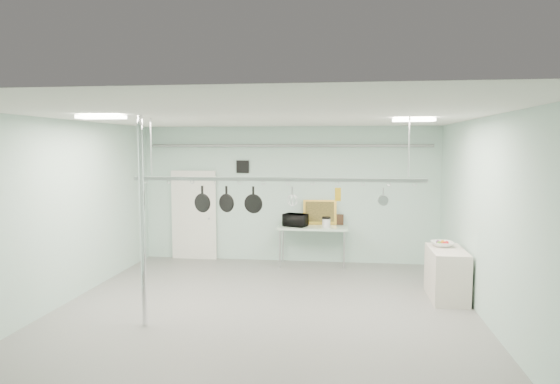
# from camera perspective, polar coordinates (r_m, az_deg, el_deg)

# --- Properties ---
(floor) EXTENTS (8.00, 8.00, 0.00)m
(floor) POSITION_cam_1_polar(r_m,az_deg,el_deg) (8.27, -2.19, -14.08)
(floor) COLOR gray
(floor) RESTS_ON ground
(ceiling) EXTENTS (7.00, 8.00, 0.02)m
(ceiling) POSITION_cam_1_polar(r_m,az_deg,el_deg) (7.81, -2.27, 8.57)
(ceiling) COLOR silver
(ceiling) RESTS_ON back_wall
(back_wall) EXTENTS (7.00, 0.02, 3.20)m
(back_wall) POSITION_cam_1_polar(r_m,az_deg,el_deg) (11.81, 0.99, -0.27)
(back_wall) COLOR #ADD0BF
(back_wall) RESTS_ON floor
(right_wall) EXTENTS (0.02, 8.00, 3.20)m
(right_wall) POSITION_cam_1_polar(r_m,az_deg,el_deg) (8.08, 23.03, -3.26)
(right_wall) COLOR #ADD0BF
(right_wall) RESTS_ON floor
(door) EXTENTS (1.10, 0.10, 2.20)m
(door) POSITION_cam_1_polar(r_m,az_deg,el_deg) (12.29, -9.77, -2.71)
(door) COLOR silver
(door) RESTS_ON floor
(wall_vent) EXTENTS (0.30, 0.04, 0.30)m
(wall_vent) POSITION_cam_1_polar(r_m,az_deg,el_deg) (11.92, -4.29, 2.90)
(wall_vent) COLOR black
(wall_vent) RESTS_ON back_wall
(conduit_pipe) EXTENTS (6.60, 0.07, 0.07)m
(conduit_pipe) POSITION_cam_1_polar(r_m,az_deg,el_deg) (11.66, 0.95, 5.32)
(conduit_pipe) COLOR gray
(conduit_pipe) RESTS_ON back_wall
(chrome_pole) EXTENTS (0.08, 0.08, 3.20)m
(chrome_pole) POSITION_cam_1_polar(r_m,az_deg,el_deg) (7.78, -15.44, -3.34)
(chrome_pole) COLOR silver
(chrome_pole) RESTS_ON floor
(prep_table) EXTENTS (1.60, 0.70, 0.91)m
(prep_table) POSITION_cam_1_polar(r_m,az_deg,el_deg) (11.47, 3.75, -4.31)
(prep_table) COLOR silver
(prep_table) RESTS_ON floor
(side_cabinet) EXTENTS (0.60, 1.20, 0.90)m
(side_cabinet) POSITION_cam_1_polar(r_m,az_deg,el_deg) (9.56, 18.51, -8.87)
(side_cabinet) COLOR beige
(side_cabinet) RESTS_ON floor
(pot_rack) EXTENTS (4.80, 0.06, 1.00)m
(pot_rack) POSITION_cam_1_polar(r_m,az_deg,el_deg) (8.08, -0.49, 1.65)
(pot_rack) COLOR #B7B7BC
(pot_rack) RESTS_ON ceiling
(light_panel_left) EXTENTS (0.65, 0.30, 0.05)m
(light_panel_left) POSITION_cam_1_polar(r_m,az_deg,el_deg) (7.74, -19.76, 8.08)
(light_panel_left) COLOR white
(light_panel_left) RESTS_ON ceiling
(light_panel_right) EXTENTS (0.65, 0.30, 0.05)m
(light_panel_right) POSITION_cam_1_polar(r_m,az_deg,el_deg) (8.37, 15.03, 7.97)
(light_panel_right) COLOR white
(light_panel_right) RESTS_ON ceiling
(microwave) EXTENTS (0.61, 0.51, 0.29)m
(microwave) POSITION_cam_1_polar(r_m,az_deg,el_deg) (11.45, 1.79, -3.23)
(microwave) COLOR black
(microwave) RESTS_ON prep_table
(coffee_canister) EXTENTS (0.22, 0.22, 0.21)m
(coffee_canister) POSITION_cam_1_polar(r_m,az_deg,el_deg) (11.27, 5.31, -3.58)
(coffee_canister) COLOR silver
(coffee_canister) RESTS_ON prep_table
(painting_large) EXTENTS (0.79, 0.18, 0.58)m
(painting_large) POSITION_cam_1_polar(r_m,az_deg,el_deg) (11.71, 4.57, -2.33)
(painting_large) COLOR gold
(painting_large) RESTS_ON prep_table
(painting_small) EXTENTS (0.30, 0.09, 0.25)m
(painting_small) POSITION_cam_1_polar(r_m,az_deg,el_deg) (11.72, 6.54, -3.15)
(painting_small) COLOR black
(painting_small) RESTS_ON prep_table
(fruit_bowl) EXTENTS (0.44, 0.44, 0.10)m
(fruit_bowl) POSITION_cam_1_polar(r_m,az_deg,el_deg) (9.66, 18.05, -5.68)
(fruit_bowl) COLOR white
(fruit_bowl) RESTS_ON side_cabinet
(skillet_left) EXTENTS (0.32, 0.16, 0.43)m
(skillet_left) POSITION_cam_1_polar(r_m,az_deg,el_deg) (8.37, -8.87, -0.74)
(skillet_left) COLOR black
(skillet_left) RESTS_ON pot_rack
(skillet_mid) EXTENTS (0.30, 0.19, 0.44)m
(skillet_mid) POSITION_cam_1_polar(r_m,az_deg,el_deg) (8.26, -6.14, -0.83)
(skillet_mid) COLOR black
(skillet_mid) RESTS_ON pot_rack
(skillet_right) EXTENTS (0.32, 0.12, 0.44)m
(skillet_right) POSITION_cam_1_polar(r_m,az_deg,el_deg) (8.17, -3.07, -0.90)
(skillet_right) COLOR black
(skillet_right) RESTS_ON pot_rack
(whisk) EXTENTS (0.21, 0.21, 0.29)m
(whisk) POSITION_cam_1_polar(r_m,az_deg,el_deg) (8.07, 1.41, -0.43)
(whisk) COLOR #B0B0B5
(whisk) RESTS_ON pot_rack
(grater) EXTENTS (0.10, 0.04, 0.23)m
(grater) POSITION_cam_1_polar(r_m,az_deg,el_deg) (8.03, 6.64, -0.28)
(grater) COLOR gold
(grater) RESTS_ON pot_rack
(saucepan) EXTENTS (0.19, 0.14, 0.29)m
(saucepan) POSITION_cam_1_polar(r_m,az_deg,el_deg) (8.05, 11.72, -0.55)
(saucepan) COLOR #B0B0B5
(saucepan) RESTS_ON pot_rack
(fruit_cluster) EXTENTS (0.24, 0.24, 0.09)m
(fruit_cluster) POSITION_cam_1_polar(r_m,az_deg,el_deg) (9.65, 18.05, -5.45)
(fruit_cluster) COLOR #B71012
(fruit_cluster) RESTS_ON fruit_bowl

